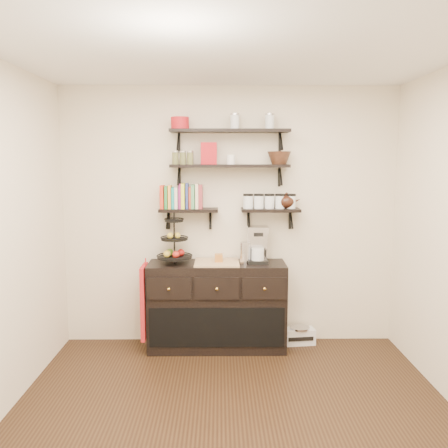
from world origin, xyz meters
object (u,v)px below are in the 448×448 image
at_px(sideboard, 217,306).
at_px(radio, 300,335).
at_px(fruit_stand, 175,246).
at_px(coffee_maker, 257,245).

relative_size(sideboard, radio, 4.26).
bearing_deg(fruit_stand, radio, 3.91).
bearing_deg(radio, coffee_maker, -178.81).
bearing_deg(sideboard, fruit_stand, 179.49).
xyz_separation_m(fruit_stand, coffee_maker, (0.84, 0.02, 0.00)).
height_order(fruit_stand, radio, fruit_stand).
bearing_deg(radio, sideboard, 179.00).
height_order(sideboard, radio, sideboard).
height_order(sideboard, fruit_stand, fruit_stand).
height_order(coffee_maker, radio, coffee_maker).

